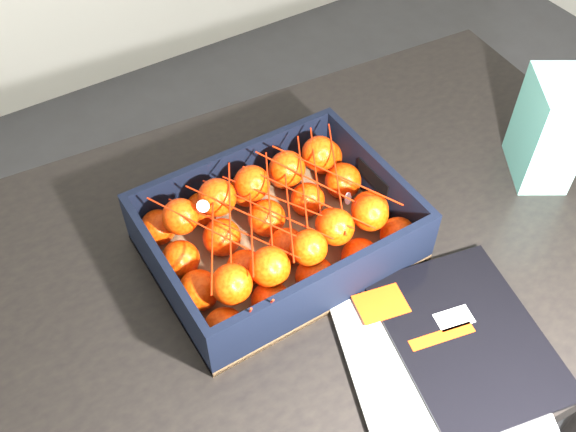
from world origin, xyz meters
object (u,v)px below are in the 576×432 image
table (323,280)px  produce_crate (278,236)px  magazine_stack (448,350)px  retail_carton (549,130)px

table → produce_crate: size_ratio=3.18×
magazine_stack → retail_carton: size_ratio=1.85×
produce_crate → retail_carton: 0.50m
magazine_stack → produce_crate: 0.31m
magazine_stack → retail_carton: retail_carton is taller
produce_crate → retail_carton: (0.49, -0.09, 0.06)m
produce_crate → retail_carton: bearing=-10.4°
retail_carton → produce_crate: bearing=-158.5°
table → retail_carton: size_ratio=6.57×
magazine_stack → produce_crate: produce_crate is taller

